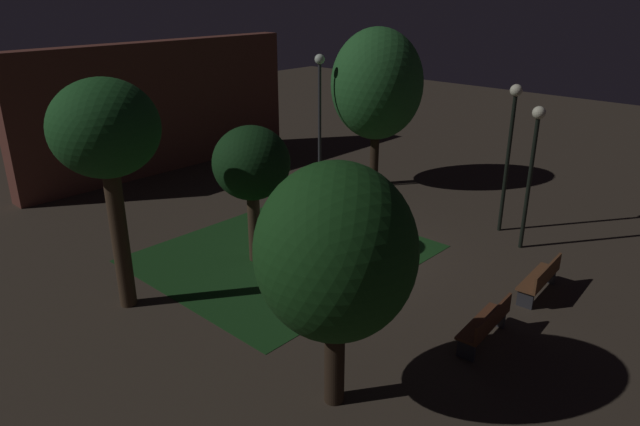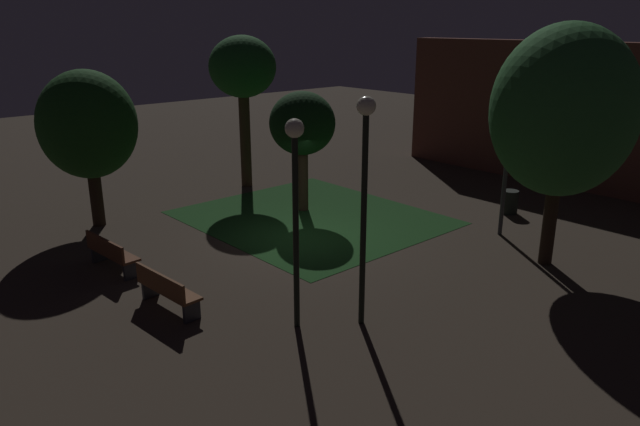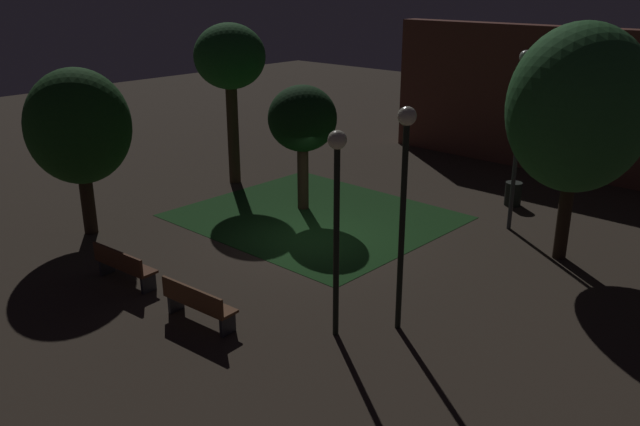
{
  "view_description": "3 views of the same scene",
  "coord_description": "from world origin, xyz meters",
  "px_view_note": "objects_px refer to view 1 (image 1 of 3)",
  "views": [
    {
      "loc": [
        -11.66,
        -9.65,
        7.22
      ],
      "look_at": [
        -0.24,
        0.91,
        1.1
      ],
      "focal_mm": 32.37,
      "sensor_mm": 36.0,
      "label": 1
    },
    {
      "loc": [
        12.17,
        -10.3,
        5.87
      ],
      "look_at": [
        0.13,
        0.49,
        0.68
      ],
      "focal_mm": 33.4,
      "sensor_mm": 36.0,
      "label": 2
    },
    {
      "loc": [
        11.56,
        -12.32,
        6.81
      ],
      "look_at": [
        -0.03,
        0.28,
        0.7
      ],
      "focal_mm": 36.98,
      "sensor_mm": 36.0,
      "label": 3
    }
  ],
  "objects_px": {
    "trash_bin": "(266,175)",
    "tree_near_wall": "(105,133)",
    "lamp_post_path_center": "(320,102)",
    "tree_left_canopy": "(377,85)",
    "bench_back_row": "(541,278)",
    "tree_right_canopy": "(336,253)",
    "bench_front_left": "(487,323)",
    "tree_lawn_side": "(251,165)",
    "lamp_post_plaza_east": "(533,153)",
    "lamp_post_near_wall": "(511,134)"
  },
  "relations": [
    {
      "from": "tree_lawn_side",
      "to": "lamp_post_plaza_east",
      "type": "height_order",
      "value": "lamp_post_plaza_east"
    },
    {
      "from": "tree_left_canopy",
      "to": "lamp_post_near_wall",
      "type": "bearing_deg",
      "value": -99.01
    },
    {
      "from": "bench_back_row",
      "to": "tree_lawn_side",
      "type": "xyz_separation_m",
      "value": [
        -3.48,
        6.76,
        2.32
      ]
    },
    {
      "from": "bench_back_row",
      "to": "tree_right_canopy",
      "type": "height_order",
      "value": "tree_right_canopy"
    },
    {
      "from": "bench_front_left",
      "to": "trash_bin",
      "type": "bearing_deg",
      "value": 70.67
    },
    {
      "from": "tree_near_wall",
      "to": "trash_bin",
      "type": "xyz_separation_m",
      "value": [
        8.44,
        4.32,
        -3.88
      ]
    },
    {
      "from": "trash_bin",
      "to": "tree_near_wall",
      "type": "bearing_deg",
      "value": -152.88
    },
    {
      "from": "tree_near_wall",
      "to": "tree_lawn_side",
      "type": "bearing_deg",
      "value": -6.16
    },
    {
      "from": "bench_front_left",
      "to": "tree_left_canopy",
      "type": "distance_m",
      "value": 11.42
    },
    {
      "from": "bench_front_left",
      "to": "trash_bin",
      "type": "xyz_separation_m",
      "value": [
        4.03,
        11.49,
        -0.11
      ]
    },
    {
      "from": "lamp_post_path_center",
      "to": "lamp_post_near_wall",
      "type": "bearing_deg",
      "value": -81.26
    },
    {
      "from": "bench_back_row",
      "to": "tree_right_canopy",
      "type": "distance_m",
      "value": 7.04
    },
    {
      "from": "tree_right_canopy",
      "to": "trash_bin",
      "type": "xyz_separation_m",
      "value": [
        7.66,
        10.32,
        -2.66
      ]
    },
    {
      "from": "tree_near_wall",
      "to": "tree_lawn_side",
      "type": "relative_size",
      "value": 1.42
    },
    {
      "from": "bench_front_left",
      "to": "trash_bin",
      "type": "relative_size",
      "value": 2.45
    },
    {
      "from": "lamp_post_near_wall",
      "to": "lamp_post_plaza_east",
      "type": "distance_m",
      "value": 1.34
    },
    {
      "from": "tree_left_canopy",
      "to": "trash_bin",
      "type": "xyz_separation_m",
      "value": [
        -2.89,
        3.06,
        -3.49
      ]
    },
    {
      "from": "tree_lawn_side",
      "to": "lamp_post_plaza_east",
      "type": "xyz_separation_m",
      "value": [
        5.89,
        -5.16,
        0.09
      ]
    },
    {
      "from": "bench_front_left",
      "to": "bench_back_row",
      "type": "distance_m",
      "value": 2.82
    },
    {
      "from": "lamp_post_plaza_east",
      "to": "tree_near_wall",
      "type": "bearing_deg",
      "value": 150.0
    },
    {
      "from": "bench_front_left",
      "to": "lamp_post_path_center",
      "type": "bearing_deg",
      "value": 62.42
    },
    {
      "from": "bench_front_left",
      "to": "lamp_post_plaza_east",
      "type": "bearing_deg",
      "value": 17.05
    },
    {
      "from": "lamp_post_path_center",
      "to": "trash_bin",
      "type": "bearing_deg",
      "value": 114.74
    },
    {
      "from": "bench_front_left",
      "to": "lamp_post_near_wall",
      "type": "xyz_separation_m",
      "value": [
        6.0,
        2.67,
        2.64
      ]
    },
    {
      "from": "bench_front_left",
      "to": "tree_left_canopy",
      "type": "xyz_separation_m",
      "value": [
        6.92,
        8.43,
        3.38
      ]
    },
    {
      "from": "bench_front_left",
      "to": "tree_lawn_side",
      "type": "height_order",
      "value": "tree_lawn_side"
    },
    {
      "from": "tree_near_wall",
      "to": "tree_lawn_side",
      "type": "distance_m",
      "value": 4.04
    },
    {
      "from": "tree_lawn_side",
      "to": "lamp_post_plaza_east",
      "type": "distance_m",
      "value": 7.83
    },
    {
      "from": "bench_front_left",
      "to": "tree_near_wall",
      "type": "height_order",
      "value": "tree_near_wall"
    },
    {
      "from": "tree_lawn_side",
      "to": "tree_left_canopy",
      "type": "bearing_deg",
      "value": 12.41
    },
    {
      "from": "tree_left_canopy",
      "to": "lamp_post_path_center",
      "type": "distance_m",
      "value": 2.28
    },
    {
      "from": "tree_right_canopy",
      "to": "tree_lawn_side",
      "type": "bearing_deg",
      "value": 62.08
    },
    {
      "from": "tree_right_canopy",
      "to": "lamp_post_plaza_east",
      "type": "height_order",
      "value": "tree_right_canopy"
    },
    {
      "from": "bench_back_row",
      "to": "lamp_post_path_center",
      "type": "height_order",
      "value": "lamp_post_path_center"
    },
    {
      "from": "tree_near_wall",
      "to": "trash_bin",
      "type": "height_order",
      "value": "tree_near_wall"
    },
    {
      "from": "bench_front_left",
      "to": "lamp_post_near_wall",
      "type": "bearing_deg",
      "value": 23.98
    },
    {
      "from": "lamp_post_near_wall",
      "to": "lamp_post_plaza_east",
      "type": "bearing_deg",
      "value": -125.97
    },
    {
      "from": "tree_near_wall",
      "to": "tree_right_canopy",
      "type": "height_order",
      "value": "tree_near_wall"
    },
    {
      "from": "tree_right_canopy",
      "to": "lamp_post_path_center",
      "type": "height_order",
      "value": "lamp_post_path_center"
    },
    {
      "from": "bench_front_left",
      "to": "trash_bin",
      "type": "distance_m",
      "value": 12.18
    },
    {
      "from": "bench_front_left",
      "to": "lamp_post_plaza_east",
      "type": "xyz_separation_m",
      "value": [
        5.23,
        1.6,
        2.41
      ]
    },
    {
      "from": "lamp_post_plaza_east",
      "to": "bench_back_row",
      "type": "bearing_deg",
      "value": -146.33
    },
    {
      "from": "lamp_post_path_center",
      "to": "trash_bin",
      "type": "xyz_separation_m",
      "value": [
        -0.92,
        2.0,
        -3.0
      ]
    },
    {
      "from": "bench_front_left",
      "to": "tree_right_canopy",
      "type": "distance_m",
      "value": 4.59
    },
    {
      "from": "tree_left_canopy",
      "to": "trash_bin",
      "type": "relative_size",
      "value": 7.9
    },
    {
      "from": "tree_left_canopy",
      "to": "tree_right_canopy",
      "type": "xyz_separation_m",
      "value": [
        -10.55,
        -7.26,
        -0.82
      ]
    },
    {
      "from": "lamp_post_near_wall",
      "to": "lamp_post_plaza_east",
      "type": "relative_size",
      "value": 1.09
    },
    {
      "from": "tree_right_canopy",
      "to": "lamp_post_near_wall",
      "type": "relative_size",
      "value": 1.01
    },
    {
      "from": "lamp_post_path_center",
      "to": "lamp_post_plaza_east",
      "type": "height_order",
      "value": "lamp_post_path_center"
    },
    {
      "from": "lamp_post_path_center",
      "to": "tree_left_canopy",
      "type": "bearing_deg",
      "value": -28.28
    }
  ]
}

